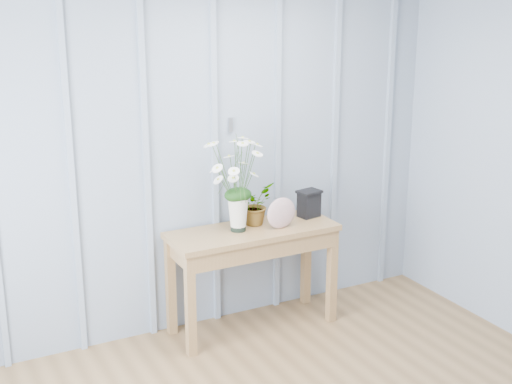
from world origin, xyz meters
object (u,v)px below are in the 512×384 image
sideboard (253,244)px  felt_disc_vessel (281,213)px  carved_box (309,203)px  daisy_vase (238,172)px

sideboard → felt_disc_vessel: bearing=-23.8°
felt_disc_vessel → carved_box: 0.33m
sideboard → daisy_vase: daisy_vase is taller
sideboard → carved_box: bearing=5.7°
daisy_vase → carved_box: 0.68m
carved_box → sideboard: bearing=-174.3°
daisy_vase → felt_disc_vessel: size_ratio=2.99×
sideboard → daisy_vase: (-0.11, 0.01, 0.53)m
sideboard → carved_box: carved_box is taller
daisy_vase → felt_disc_vessel: bearing=-17.6°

